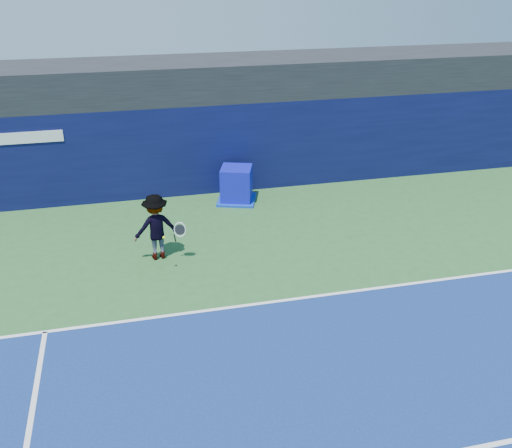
% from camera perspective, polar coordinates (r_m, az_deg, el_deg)
% --- Properties ---
extents(ground, '(80.00, 80.00, 0.00)m').
position_cam_1_polar(ground, '(11.14, 5.46, -16.05)').
color(ground, '#295C29').
rests_on(ground, ground).
extents(baseline, '(24.00, 0.10, 0.01)m').
position_cam_1_polar(baseline, '(13.42, 1.40, -7.82)').
color(baseline, white).
rests_on(baseline, ground).
extents(stadium_band, '(36.00, 3.00, 1.20)m').
position_cam_1_polar(stadium_band, '(19.94, -4.88, 14.36)').
color(stadium_band, black).
rests_on(stadium_band, back_wall_assembly).
extents(back_wall_assembly, '(36.00, 1.03, 3.00)m').
position_cam_1_polar(back_wall_assembly, '(19.49, -4.21, 7.76)').
color(back_wall_assembly, '#0A0D38').
rests_on(back_wall_assembly, ground).
extents(equipment_cart, '(1.52, 1.52, 1.16)m').
position_cam_1_polar(equipment_cart, '(18.66, -1.97, 3.84)').
color(equipment_cart, '#0C0DAE').
rests_on(equipment_cart, ground).
extents(tennis_player, '(1.38, 0.83, 1.81)m').
position_cam_1_polar(tennis_player, '(15.14, -9.96, -0.30)').
color(tennis_player, white).
rests_on(tennis_player, ground).
extents(tennis_ball, '(0.07, 0.07, 0.07)m').
position_cam_1_polar(tennis_ball, '(14.31, -9.19, -1.34)').
color(tennis_ball, '#C7E219').
rests_on(tennis_ball, ground).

